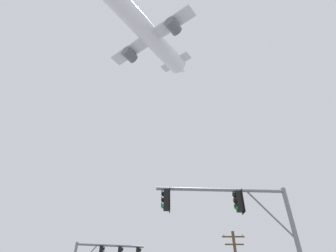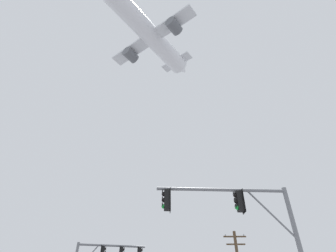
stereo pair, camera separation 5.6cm
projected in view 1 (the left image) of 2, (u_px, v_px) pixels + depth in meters
The scene contains 2 objects.
signal_pole_near at pixel (246, 223), 11.43m from camera, with size 6.01×0.63×6.42m.
airplane at pixel (148, 34), 52.56m from camera, with size 18.13×22.28×6.98m.
Camera 1 is at (0.96, -3.76, 1.46)m, focal length 28.58 mm.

